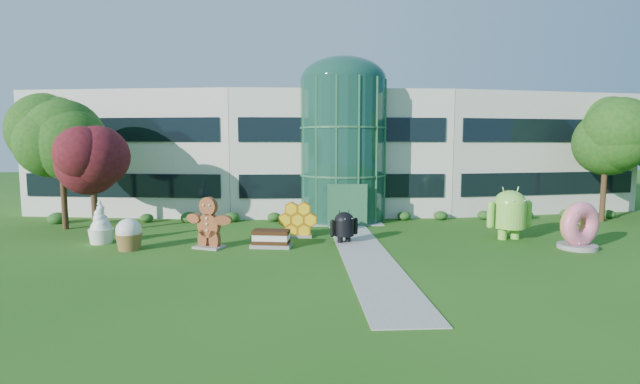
{
  "coord_description": "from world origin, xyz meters",
  "views": [
    {
      "loc": [
        -3.4,
        -20.87,
        5.43
      ],
      "look_at": [
        -1.95,
        6.0,
        2.6
      ],
      "focal_mm": 26.0,
      "sensor_mm": 36.0,
      "label": 1
    }
  ],
  "objects_px": {
    "android_black": "(344,225)",
    "gingerbread": "(209,222)",
    "android_green": "(510,210)",
    "donut": "(578,225)"
  },
  "relations": [
    {
      "from": "android_black",
      "to": "gingerbread",
      "type": "xyz_separation_m",
      "value": [
        -7.15,
        -0.9,
        0.35
      ]
    },
    {
      "from": "android_green",
      "to": "donut",
      "type": "bearing_deg",
      "value": -55.76
    },
    {
      "from": "android_green",
      "to": "donut",
      "type": "xyz_separation_m",
      "value": [
        2.43,
        -2.58,
        -0.4
      ]
    },
    {
      "from": "android_black",
      "to": "donut",
      "type": "height_order",
      "value": "donut"
    },
    {
      "from": "android_green",
      "to": "donut",
      "type": "distance_m",
      "value": 3.56
    },
    {
      "from": "android_green",
      "to": "android_black",
      "type": "distance_m",
      "value": 9.52
    },
    {
      "from": "gingerbread",
      "to": "donut",
      "type": "bearing_deg",
      "value": 19.43
    },
    {
      "from": "android_green",
      "to": "gingerbread",
      "type": "height_order",
      "value": "android_green"
    },
    {
      "from": "donut",
      "to": "gingerbread",
      "type": "bearing_deg",
      "value": 156.69
    },
    {
      "from": "android_black",
      "to": "donut",
      "type": "distance_m",
      "value": 12.1
    }
  ]
}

